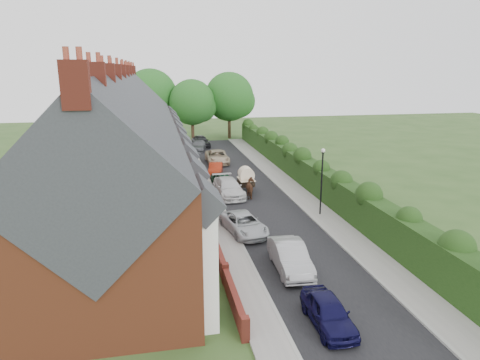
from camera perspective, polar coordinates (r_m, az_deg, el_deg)
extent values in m
plane|color=#2D4C1E|center=(28.49, 7.15, -7.77)|extent=(140.00, 140.00, 0.00)
cube|color=black|center=(38.38, 1.33, -1.69)|extent=(6.00, 58.00, 0.02)
cube|color=gray|center=(39.42, 7.16, -1.28)|extent=(2.20, 58.00, 0.12)
cube|color=gray|center=(37.75, -4.39, -1.93)|extent=(1.70, 58.00, 0.12)
cube|color=#9B9B96|center=(39.11, 5.70, -1.36)|extent=(0.18, 58.00, 0.13)
cube|color=#9B9B96|center=(37.84, -3.19, -1.86)|extent=(0.18, 58.00, 0.13)
cube|color=#173310|center=(39.71, 9.68, 0.52)|extent=(1.50, 58.00, 2.50)
cube|color=brown|center=(35.84, -14.91, 1.98)|extent=(8.00, 40.00, 6.50)
cube|color=#2A2C32|center=(35.29, -15.26, 7.13)|extent=(8.00, 40.20, 8.00)
cube|color=white|center=(18.83, -4.46, -11.28)|extent=(0.70, 2.40, 5.20)
cube|color=black|center=(19.43, -3.27, -14.38)|extent=(0.06, 1.80, 1.60)
cube|color=black|center=(18.38, -3.38, -7.83)|extent=(0.06, 1.80, 1.60)
cube|color=#2A2C32|center=(17.71, -5.13, -2.55)|extent=(1.70, 2.60, 1.70)
cube|color=#3F2D2D|center=(21.37, -5.91, -12.64)|extent=(0.08, 0.90, 2.10)
cube|color=white|center=(19.97, -6.11, -4.19)|extent=(0.12, 1.20, 1.60)
cube|color=white|center=(23.41, -5.93, -5.98)|extent=(0.70, 2.40, 5.20)
cube|color=black|center=(23.89, -4.96, -8.62)|extent=(0.06, 1.80, 1.60)
cube|color=black|center=(23.05, -5.09, -3.13)|extent=(0.06, 1.80, 1.60)
cube|color=#2A2C32|center=(22.52, -6.51, 1.16)|extent=(1.70, 2.60, 1.70)
cube|color=#3F2D2D|center=(25.91, -6.98, -7.61)|extent=(0.08, 0.90, 2.10)
cube|color=white|center=(24.74, -7.17, -0.50)|extent=(0.12, 1.20, 1.60)
cube|color=white|center=(28.13, -6.90, -2.43)|extent=(0.70, 2.40, 5.20)
cube|color=black|center=(28.53, -6.09, -4.70)|extent=(0.06, 1.80, 1.60)
cube|color=black|center=(27.83, -6.22, -0.03)|extent=(0.06, 1.80, 1.60)
cube|color=#2A2C32|center=(27.40, -7.41, 3.56)|extent=(1.70, 2.60, 1.70)
cube|color=#3F2D2D|center=(30.58, -7.70, -4.10)|extent=(0.08, 0.90, 2.10)
cube|color=white|center=(29.59, -7.89, 2.00)|extent=(0.12, 1.20, 1.60)
cube|color=white|center=(32.94, -7.59, 0.09)|extent=(0.70, 2.40, 5.20)
cube|color=black|center=(33.28, -6.88, -1.88)|extent=(0.06, 1.80, 1.60)
cube|color=black|center=(32.68, -7.01, 2.16)|extent=(0.06, 1.80, 1.60)
cube|color=#2A2C32|center=(32.31, -8.03, 5.23)|extent=(1.70, 2.60, 1.70)
cube|color=#3F2D2D|center=(35.35, -8.23, -1.53)|extent=(0.08, 0.90, 2.10)
cube|color=white|center=(34.48, -8.41, 3.78)|extent=(0.12, 1.20, 1.60)
cube|color=white|center=(37.79, -8.10, 1.96)|extent=(0.70, 2.40, 5.20)
cube|color=black|center=(38.09, -7.48, 0.23)|extent=(0.06, 1.80, 1.60)
cube|color=black|center=(37.57, -7.60, 3.78)|extent=(0.06, 1.80, 1.60)
cube|color=#2A2C32|center=(37.25, -8.49, 6.46)|extent=(1.70, 2.60, 1.70)
cube|color=#3F2D2D|center=(40.18, -8.63, 0.43)|extent=(0.08, 0.90, 2.10)
cube|color=white|center=(39.40, -8.80, 5.13)|extent=(0.12, 1.20, 1.60)
cube|color=white|center=(42.68, -8.49, 3.41)|extent=(0.70, 2.40, 5.20)
cube|color=black|center=(42.94, -7.94, 1.87)|extent=(0.06, 1.80, 1.60)
cube|color=black|center=(42.48, -8.05, 5.02)|extent=(0.06, 1.80, 1.60)
cube|color=#2A2C32|center=(42.20, -8.85, 7.40)|extent=(1.70, 2.60, 1.70)
cube|color=#3F2D2D|center=(45.04, -8.95, 1.97)|extent=(0.08, 0.90, 2.10)
cube|color=white|center=(44.33, -9.10, 6.17)|extent=(0.12, 1.20, 1.60)
cube|color=white|center=(47.59, -8.80, 4.56)|extent=(0.70, 2.40, 5.20)
cube|color=black|center=(47.83, -8.30, 3.17)|extent=(0.06, 1.80, 1.60)
cube|color=black|center=(47.41, -8.41, 6.01)|extent=(0.06, 1.80, 1.60)
cube|color=#2A2C32|center=(47.16, -9.13, 8.14)|extent=(1.70, 2.60, 1.70)
cube|color=#3F2D2D|center=(49.93, -9.20, 3.21)|extent=(0.08, 0.90, 2.10)
cube|color=white|center=(49.28, -9.35, 7.00)|extent=(0.12, 1.20, 1.60)
cube|color=white|center=(52.52, -9.06, 5.50)|extent=(0.70, 2.40, 5.20)
cube|color=black|center=(52.73, -8.60, 4.23)|extent=(0.06, 1.80, 1.60)
cube|color=black|center=(52.36, -8.71, 6.81)|extent=(0.06, 1.80, 1.60)
cube|color=#2A2C32|center=(52.13, -9.36, 8.74)|extent=(1.70, 2.60, 1.70)
cube|color=#3F2D2D|center=(54.84, -9.41, 4.22)|extent=(0.08, 0.90, 2.10)
cube|color=white|center=(54.24, -9.55, 7.69)|extent=(0.12, 1.20, 1.60)
cube|color=maroon|center=(15.15, -21.08, 11.72)|extent=(0.90, 0.50, 1.60)
cylinder|color=brown|center=(15.18, -22.18, 15.22)|extent=(0.20, 0.20, 0.50)
cylinder|color=brown|center=(15.11, -20.64, 15.37)|extent=(0.20, 0.20, 0.50)
cube|color=maroon|center=(20.10, -18.74, 12.42)|extent=(0.90, 0.50, 1.60)
cylinder|color=brown|center=(20.12, -19.55, 15.07)|extent=(0.20, 0.20, 0.50)
cylinder|color=brown|center=(20.07, -18.38, 15.17)|extent=(0.20, 0.20, 0.50)
cube|color=maroon|center=(25.06, -17.32, 12.83)|extent=(0.90, 0.50, 1.60)
cylinder|color=brown|center=(25.08, -17.96, 14.96)|extent=(0.20, 0.20, 0.50)
cylinder|color=brown|center=(25.04, -17.02, 15.03)|extent=(0.20, 0.20, 0.50)
cube|color=maroon|center=(30.04, -16.37, 13.10)|extent=(0.90, 0.50, 1.60)
cylinder|color=brown|center=(30.06, -16.90, 14.88)|extent=(0.20, 0.20, 0.50)
cylinder|color=brown|center=(30.02, -16.11, 14.94)|extent=(0.20, 0.20, 0.50)
cube|color=maroon|center=(35.03, -15.69, 13.30)|extent=(0.90, 0.50, 1.60)
cylinder|color=brown|center=(35.04, -16.14, 14.82)|extent=(0.20, 0.20, 0.50)
cylinder|color=brown|center=(35.01, -15.46, 14.87)|extent=(0.20, 0.20, 0.50)
cube|color=maroon|center=(40.02, -15.18, 13.44)|extent=(0.90, 0.50, 1.60)
cylinder|color=brown|center=(40.03, -15.56, 14.78)|extent=(0.20, 0.20, 0.50)
cylinder|color=brown|center=(40.00, -14.97, 14.82)|extent=(0.20, 0.20, 0.50)
cube|color=maroon|center=(45.01, -14.78, 13.55)|extent=(0.90, 0.50, 1.60)
cylinder|color=brown|center=(45.02, -15.12, 14.74)|extent=(0.20, 0.20, 0.50)
cylinder|color=brown|center=(44.99, -14.59, 14.77)|extent=(0.20, 0.20, 0.50)
cube|color=maroon|center=(50.00, -14.46, 13.64)|extent=(0.90, 0.50, 1.60)
cylinder|color=brown|center=(50.01, -14.76, 14.71)|extent=(0.20, 0.20, 0.50)
cylinder|color=brown|center=(49.99, -14.29, 14.74)|extent=(0.20, 0.20, 0.50)
cube|color=maroon|center=(54.99, -14.19, 13.71)|extent=(0.90, 0.50, 1.60)
cylinder|color=brown|center=(55.00, -14.47, 14.69)|extent=(0.20, 0.20, 0.50)
cylinder|color=brown|center=(54.98, -14.04, 14.71)|extent=(0.20, 0.20, 0.50)
cube|color=maroon|center=(20.54, -0.80, -15.68)|extent=(0.30, 4.70, 0.90)
cube|color=maroon|center=(24.92, -2.91, -9.95)|extent=(0.30, 4.70, 0.90)
cube|color=maroon|center=(29.51, -4.34, -5.95)|extent=(0.30, 4.70, 0.90)
cube|color=maroon|center=(34.20, -5.36, -3.04)|extent=(0.30, 4.70, 0.90)
cube|color=maroon|center=(38.98, -6.13, -0.84)|extent=(0.30, 4.70, 0.90)
cube|color=maroon|center=(43.80, -6.73, 0.88)|extent=(0.30, 4.70, 0.90)
cube|color=maroon|center=(48.66, -7.21, 2.26)|extent=(0.30, 4.70, 0.90)
cube|color=maroon|center=(53.55, -7.60, 3.39)|extent=(0.30, 4.70, 0.90)
cube|color=maroon|center=(18.41, 0.69, -19.27)|extent=(0.35, 0.35, 1.10)
cube|color=maroon|center=(22.66, -1.97, -12.31)|extent=(0.35, 0.35, 1.10)
cube|color=maroon|center=(27.16, -3.69, -7.59)|extent=(0.35, 0.35, 1.10)
cube|color=maroon|center=(31.81, -4.89, -4.22)|extent=(0.35, 0.35, 1.10)
cube|color=maroon|center=(36.56, -5.77, -1.72)|extent=(0.35, 0.35, 1.10)
cube|color=maroon|center=(41.36, -6.45, 0.21)|extent=(0.35, 0.35, 1.10)
cube|color=maroon|center=(46.21, -6.99, 1.73)|extent=(0.35, 0.35, 1.10)
cube|color=maroon|center=(51.08, -7.42, 2.96)|extent=(0.35, 0.35, 1.10)
cube|color=maroon|center=(55.98, -7.78, 3.98)|extent=(0.35, 0.35, 1.10)
cylinder|color=black|center=(32.41, 10.80, -0.65)|extent=(0.12, 0.12, 4.80)
cylinder|color=black|center=(31.86, 11.01, 3.60)|extent=(0.20, 0.20, 0.10)
sphere|color=silver|center=(31.83, 11.02, 3.86)|extent=(0.32, 0.32, 0.32)
cylinder|color=#332316|center=(65.72, -6.34, 7.21)|extent=(0.50, 0.50, 4.75)
sphere|color=#1F4E1A|center=(65.36, -6.42, 10.27)|extent=(6.80, 6.80, 6.80)
sphere|color=#1F4E1A|center=(65.84, -5.23, 9.75)|extent=(4.76, 4.76, 4.76)
cylinder|color=#332316|center=(68.41, -1.43, 7.80)|extent=(0.50, 0.50, 5.25)
sphere|color=#1F4E1A|center=(68.06, -1.46, 11.05)|extent=(7.60, 7.60, 7.60)
sphere|color=#1F4E1A|center=(68.67, -0.22, 10.47)|extent=(5.32, 5.32, 5.32)
cylinder|color=#332316|center=(68.42, -11.62, 7.62)|extent=(0.50, 0.50, 5.50)
sphere|color=#1F4E1A|center=(68.06, -11.80, 11.02)|extent=(8.00, 8.00, 8.00)
sphere|color=#1F4E1A|center=(68.41, -10.41, 10.45)|extent=(5.60, 5.60, 5.60)
imported|color=black|center=(19.66, 11.69, -16.84)|extent=(1.55, 3.83, 1.30)
imported|color=#9A9A9E|center=(24.07, 6.69, -10.13)|extent=(1.83, 4.74, 1.54)
imported|color=#BABEC3|center=(28.98, 0.51, -5.86)|extent=(3.01, 5.06, 1.32)
imported|color=silver|center=(37.22, -1.56, -1.02)|extent=(2.51, 5.36, 1.51)
imported|color=black|center=(40.12, -2.23, -0.03)|extent=(2.27, 4.02, 1.29)
imported|color=maroon|center=(44.72, -3.26, 1.49)|extent=(2.11, 4.04, 1.27)
imported|color=tan|center=(50.25, -3.06, 3.10)|extent=(2.58, 5.44, 1.50)
imported|color=#53565A|center=(58.13, -5.59, 4.56)|extent=(2.98, 4.96, 1.35)
imported|color=black|center=(61.09, -5.23, 5.19)|extent=(2.56, 4.95, 1.61)
imported|color=#4F2F1D|center=(36.71, 1.51, -1.13)|extent=(0.93, 1.98, 1.65)
cube|color=black|center=(38.67, 0.83, -0.25)|extent=(1.22, 2.03, 0.51)
cylinder|color=#F5E0BE|center=(38.49, 0.83, 0.78)|extent=(1.32, 1.27, 1.32)
cube|color=#F5E0BE|center=(38.61, 0.83, 0.12)|extent=(1.34, 2.08, 0.04)
cylinder|color=black|center=(39.23, -0.30, -0.64)|extent=(0.08, 0.91, 0.91)
cylinder|color=black|center=(39.49, 1.58, -0.54)|extent=(0.08, 0.91, 0.91)
cylinder|color=black|center=(37.53, 0.65, -0.63)|extent=(0.06, 1.83, 0.06)
cylinder|color=black|center=(37.68, 1.71, -0.57)|extent=(0.06, 1.83, 0.06)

